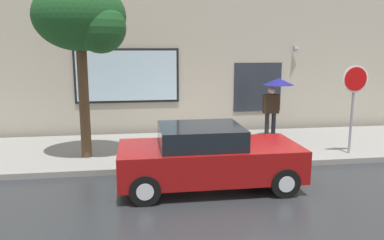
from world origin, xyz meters
name	(u,v)px	position (x,y,z in m)	size (l,w,h in m)	color
ground_plane	(225,184)	(0.00, 0.00, 0.00)	(60.00, 60.00, 0.00)	#282B2D
sidewalk	(203,148)	(0.00, 3.00, 0.07)	(20.00, 4.00, 0.15)	gray
building_facade	(191,38)	(-0.02, 5.50, 3.48)	(20.00, 0.67, 7.00)	#B2A893
parked_car	(208,157)	(-0.44, -0.13, 0.71)	(4.06, 1.90, 1.43)	maroon
fire_hydrant	(180,147)	(-0.87, 1.62, 0.51)	(0.30, 0.44, 0.73)	white
pedestrian_with_umbrella	(276,91)	(2.51, 3.55, 1.75)	(1.00, 1.00, 2.02)	black
street_tree	(84,20)	(-3.31, 2.21, 3.85)	(2.41, 2.05, 4.71)	#4C3823
stop_sign	(354,92)	(4.02, 1.51, 1.93)	(0.76, 0.10, 2.52)	gray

